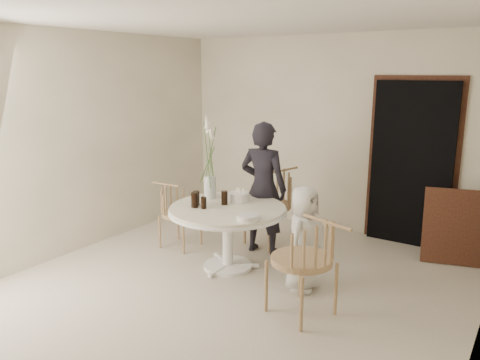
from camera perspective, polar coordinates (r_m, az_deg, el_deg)
The scene contains 18 objects.
ground at distance 5.13m, azimuth 0.18°, elevation -12.40°, with size 4.50×4.50×0.00m, color beige.
room_shell at distance 4.67m, azimuth 0.19°, elevation 5.83°, with size 4.50×4.50×4.50m.
doorway at distance 6.33m, azimuth 20.17°, elevation 1.76°, with size 1.00×0.10×2.10m, color black.
door_trim at distance 6.36m, azimuth 20.30°, elevation 2.35°, with size 1.12×0.03×2.22m, color #50311B.
table at distance 5.28m, azimuth -1.51°, elevation -4.46°, with size 1.33×1.33×0.73m.
picture_frame at distance 6.01m, azimuth 24.55°, elevation -5.21°, with size 0.67×0.04×0.89m, color #50311B.
chair_far at distance 6.10m, azimuth 4.50°, elevation -1.92°, with size 0.63×0.66×0.97m.
chair_right at distance 4.24m, azimuth 8.93°, elevation -8.84°, with size 0.69×0.66×0.99m.
chair_left at distance 6.06m, azimuth -8.20°, elevation -3.13°, with size 0.51×0.47×0.82m.
girl at distance 5.70m, azimuth 2.85°, elevation -1.03°, with size 0.60×0.39×1.64m, color black.
boy at distance 4.85m, azimuth 7.77°, elevation -7.06°, with size 0.54×0.35×1.10m, color silver.
birthday_cake at distance 5.43m, azimuth -0.12°, elevation -2.10°, with size 0.23×0.23×0.16m.
cola_tumbler_a at distance 5.22m, azimuth -5.57°, elevation -2.46°, with size 0.08×0.08×0.17m, color black.
cola_tumbler_b at distance 5.17m, azimuth -4.45°, elevation -2.79°, with size 0.06×0.06×0.13m, color black.
cola_tumbler_c at distance 5.31m, azimuth -5.35°, elevation -2.21°, with size 0.08×0.08×0.16m, color black.
cola_tumbler_d at distance 5.31m, azimuth -1.91°, elevation -2.18°, with size 0.07×0.07×0.16m, color black.
plate_stack at distance 4.78m, azimuth 0.92°, elevation -4.58°, with size 0.22×0.22×0.06m, color white.
flower_vase at distance 5.52m, azimuth -3.72°, elevation 1.34°, with size 0.14×0.14×1.00m.
Camera 1 is at (2.53, -3.87, 2.23)m, focal length 35.00 mm.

